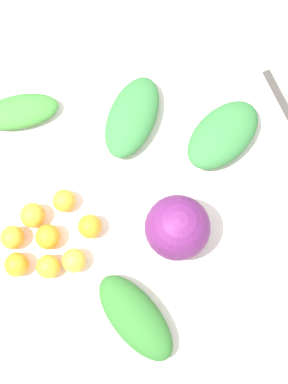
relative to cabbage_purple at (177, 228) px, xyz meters
The scene contains 15 objects.
ground_plane 0.87m from the cabbage_purple, 165.61° to the right, with size 8.00×8.00×0.00m, color #B2A899.
dining_table 0.25m from the cabbage_purple, 165.61° to the right, with size 1.15×1.04×0.77m.
cabbage_purple is the anchor object (origin of this frame).
greens_bunch_beet_tops 0.40m from the cabbage_purple, behind, with size 0.29×0.15×0.08m, color #337538.
greens_bunch_scallion 0.34m from the cabbage_purple, 132.10° to the left, with size 0.27×0.16×0.09m, color #337538.
greens_bunch_chard 0.28m from the cabbage_purple, 47.87° to the right, with size 0.28×0.13×0.09m, color #2D6B28.
greens_bunch_dandelion 0.63m from the cabbage_purple, 150.66° to the right, with size 0.25×0.12×0.06m, color #3D8433.
orange_0 0.43m from the cabbage_purple, 118.83° to the right, with size 0.08×0.08×0.08m, color orange.
orange_1 0.31m from the cabbage_purple, 96.25° to the right, with size 0.07×0.07×0.07m, color #F9A833.
orange_2 0.38m from the cabbage_purple, 109.83° to the right, with size 0.07×0.07×0.07m, color orange.
orange_3 0.48m from the cabbage_purple, 100.27° to the right, with size 0.07×0.07×0.07m, color orange.
orange_4 0.26m from the cabbage_purple, 115.94° to the right, with size 0.07×0.07×0.07m, color orange.
orange_5 0.35m from the cabbage_purple, 128.17° to the right, with size 0.07×0.07×0.07m, color orange.
orange_6 0.48m from the cabbage_purple, 110.12° to the right, with size 0.07×0.07×0.07m, color orange.
orange_7 0.39m from the cabbage_purple, 96.69° to the right, with size 0.07×0.07×0.07m, color orange.
Camera 1 is at (0.44, -0.18, 2.33)m, focal length 50.00 mm.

